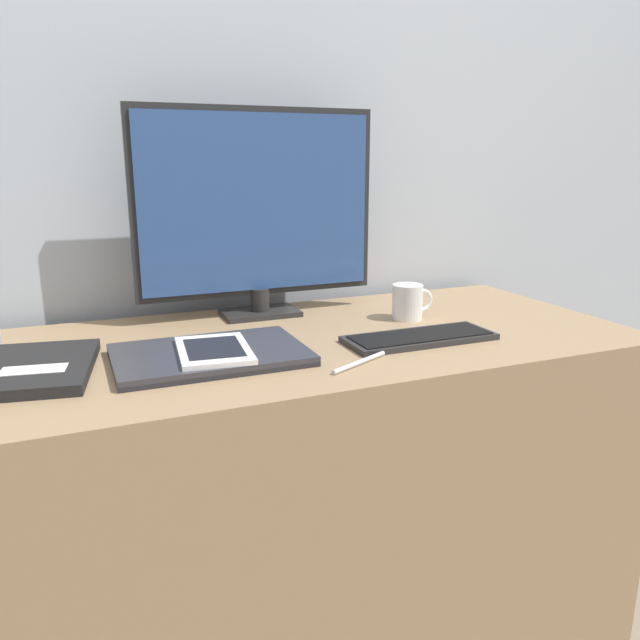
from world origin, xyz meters
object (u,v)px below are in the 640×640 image
object	(u,v)px
laptop	(210,355)
coffee_mug	(408,302)
ereader	(214,350)
notebook	(35,368)
monitor	(255,210)
pen	(359,362)
keyboard	(420,337)

from	to	relation	value
laptop	coffee_mug	distance (m)	0.51
ereader	notebook	xyz separation A→B (m)	(-0.30, 0.06, -0.01)
monitor	ereader	xyz separation A→B (m)	(-0.18, -0.31, -0.23)
pen	laptop	bearing A→B (deg)	151.00
monitor	ereader	world-z (taller)	monitor
ereader	coffee_mug	distance (m)	0.51
laptop	keyboard	bearing A→B (deg)	-5.91
monitor	pen	xyz separation A→B (m)	(0.06, -0.42, -0.24)
ereader	notebook	world-z (taller)	ereader
monitor	keyboard	distance (m)	0.48
keyboard	notebook	distance (m)	0.73
ereader	notebook	bearing A→B (deg)	169.13
monitor	laptop	distance (m)	0.42
monitor	laptop	size ratio (longest dim) A/B	1.62
keyboard	pen	xyz separation A→B (m)	(-0.18, -0.09, -0.00)
ereader	pen	xyz separation A→B (m)	(0.24, -0.12, -0.02)
laptop	notebook	bearing A→B (deg)	172.37
laptop	ereader	bearing A→B (deg)	-78.86
monitor	coffee_mug	world-z (taller)	monitor
keyboard	notebook	size ratio (longest dim) A/B	1.06
coffee_mug	pen	distance (m)	0.36
laptop	notebook	world-z (taller)	notebook
monitor	laptop	xyz separation A→B (m)	(-0.18, -0.29, -0.24)
notebook	pen	xyz separation A→B (m)	(0.54, -0.17, -0.01)
keyboard	pen	bearing A→B (deg)	-153.62
laptop	ereader	distance (m)	0.02
coffee_mug	monitor	bearing A→B (deg)	151.54
pen	keyboard	bearing A→B (deg)	26.38
keyboard	ereader	bearing A→B (deg)	176.47
pen	ereader	bearing A→B (deg)	154.03
laptop	coffee_mug	size ratio (longest dim) A/B	3.43
laptop	ereader	world-z (taller)	ereader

